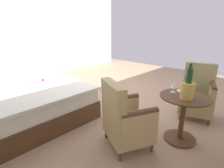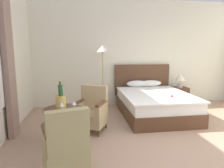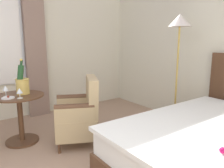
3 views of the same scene
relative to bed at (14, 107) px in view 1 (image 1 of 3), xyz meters
The scene contains 10 objects.
ground_plane 2.10m from the bed, 94.56° to the right, with size 7.80×7.80×0.00m, color tan.
wall_far_side 3.79m from the bed, 35.11° to the right, with size 0.12×6.42×3.09m.
bed is the anchor object (origin of this frame).
side_table_round 2.57m from the bed, 145.34° to the right, with size 0.65×0.65×0.67m.
champagne_bucket 2.61m from the bed, 147.08° to the right, with size 0.18×0.18×0.48m.
wine_glass_near_bucket 2.70m from the bed, 142.76° to the right, with size 0.07×0.07×0.15m.
wine_glass_near_edge 2.48m from the bed, 142.42° to the right, with size 0.08×0.08×0.13m.
snack_plate 2.60m from the bed, 141.37° to the right, with size 0.16×0.16×0.04m.
armchair_by_window 1.81m from the bed, 153.29° to the right, with size 0.76×0.74×0.91m.
armchair_facing_bed 3.08m from the bed, 130.73° to the right, with size 0.66×0.66×0.95m.
Camera 1 is at (-2.72, 2.85, 1.52)m, focal length 28.00 mm.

